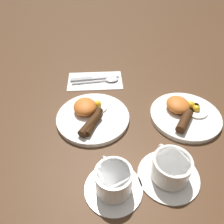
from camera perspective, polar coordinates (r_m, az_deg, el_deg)
The scene contains 8 objects.
ground_plane at distance 0.71m, azimuth -5.27°, elevation -1.89°, with size 3.00×3.00×0.00m, color #4C301C.
breakfast_plate_near at distance 0.70m, azimuth -5.67°, elevation -0.95°, with size 0.23×0.23×0.05m.
breakfast_plate_far at distance 0.75m, azimuth 18.09°, elevation -0.35°, with size 0.23×0.23×0.05m.
teacup_near at distance 0.54m, azimuth -0.08°, elevation -17.75°, with size 0.14×0.14×0.07m.
teacup_far at distance 0.57m, azimuth 14.55°, elevation -14.30°, with size 0.16×0.16×0.07m.
napkin at distance 0.88m, azimuth -4.72°, elevation 8.17°, with size 0.12×0.21×0.01m, color white.
knife at distance 0.89m, azimuth -5.53°, elevation 8.77°, with size 0.02×0.19×0.01m.
spoon at distance 0.87m, azimuth -1.51°, elevation 8.39°, with size 0.04×0.19×0.01m.
Camera 1 is at (0.51, 0.00, 0.50)m, focal length 35.00 mm.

